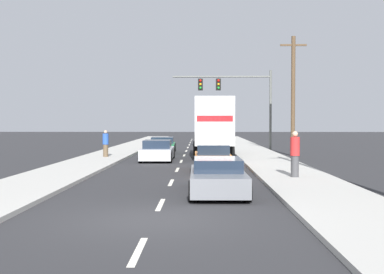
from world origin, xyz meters
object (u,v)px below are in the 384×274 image
Objects in this scene: car_silver at (158,151)px; traffic_signal_mast at (230,91)px; box_truck at (213,125)px; pedestrian_near_corner at (106,144)px; car_gray at (217,177)px; pedestrian_mid_block at (295,154)px; car_orange at (213,158)px; car_green at (162,146)px; utility_pole_mid at (293,94)px.

traffic_signal_mast is (5.02, 11.08, 4.36)m from car_silver.
box_truck reaches higher than pedestrian_near_corner.
box_truck is at bearing 32.84° from car_silver.
car_gray is 2.47× the size of pedestrian_mid_block.
traffic_signal_mast reaches higher than car_orange.
pedestrian_near_corner is at bearing 114.39° from car_gray.
car_orange is at bearing -75.18° from car_green.
box_truck is 8.24m from car_orange.
car_silver is 0.57× the size of traffic_signal_mast.
box_truck is 6.97m from pedestrian_near_corner.
car_orange is 12.04m from utility_pole_mid.
utility_pole_mid is at bearing 18.32° from box_truck.
car_silver is at bearing 103.39° from car_gray.
car_silver is 1.03× the size of car_gray.
traffic_signal_mast is 8.11m from utility_pole_mid.
pedestrian_near_corner reaches higher than car_green.
car_orange is at bearing -61.52° from car_silver.
box_truck is 12.41m from pedestrian_mid_block.
pedestrian_mid_block reaches higher than car_orange.
traffic_signal_mast is at bearing 93.86° from pedestrian_mid_block.
pedestrian_mid_block is at bearing -100.34° from utility_pole_mid.
traffic_signal_mast reaches higher than pedestrian_mid_block.
car_green is at bearing 111.48° from pedestrian_mid_block.
utility_pole_mid reaches higher than car_green.
box_truck is at bearing 8.69° from pedestrian_near_corner.
car_green is 7.87m from traffic_signal_mast.
car_orange is at bearing 89.82° from car_gray.
pedestrian_near_corner reaches higher than car_silver.
box_truck reaches higher than car_silver.
box_truck is 9.46m from traffic_signal_mast.
car_green is 0.56× the size of utility_pole_mid.
traffic_signal_mast reaches higher than box_truck.
pedestrian_mid_block is at bearing -56.71° from car_silver.
utility_pole_mid reaches higher than car_gray.
traffic_signal_mast is (1.82, 16.98, 4.33)m from car_orange.
box_truck reaches higher than car_gray.
car_silver is at bearing -147.16° from box_truck.
box_truck is 0.98× the size of utility_pole_mid.
utility_pole_mid reaches higher than car_orange.
car_silver is 11.73m from pedestrian_mid_block.
box_truck is at bearing 89.22° from car_gray.
car_gray is (-0.21, -15.54, -1.60)m from box_truck.
box_truck is at bearing 88.66° from car_orange.
utility_pole_mid is (3.93, -7.05, -0.69)m from traffic_signal_mast.
car_gray is at bearing -90.18° from car_orange.
utility_pole_mid is (8.95, 4.03, 3.66)m from car_silver.
traffic_signal_mast is at bearing 49.72° from pedestrian_near_corner.
box_truck is 4.77× the size of pedestrian_near_corner.
pedestrian_near_corner is at bearing 131.92° from pedestrian_mid_block.
car_silver is (0.28, -7.24, 0.02)m from car_green.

